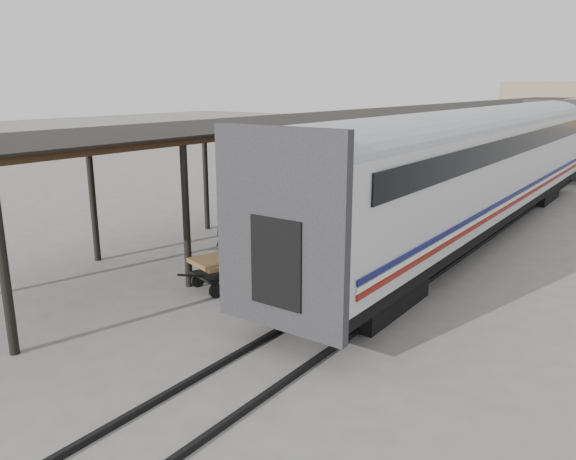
# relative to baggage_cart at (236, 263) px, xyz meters

# --- Properties ---
(ground) EXTENTS (160.00, 160.00, 0.00)m
(ground) POSITION_rel_baggage_cart_xyz_m (0.35, 1.15, -0.65)
(ground) COLOR slate
(ground) RESTS_ON ground
(canopy) EXTENTS (4.90, 64.30, 4.15)m
(canopy) POSITION_rel_baggage_cart_xyz_m (-3.05, 25.15, 3.36)
(canopy) COLOR #422B19
(canopy) RESTS_ON ground
(building_left) EXTENTS (12.00, 8.00, 6.00)m
(building_left) POSITION_rel_baggage_cart_xyz_m (-9.65, 83.15, 2.35)
(building_left) COLOR tan
(building_left) RESTS_ON ground
(baggage_cart) EXTENTS (1.90, 2.66, 0.86)m
(baggage_cart) POSITION_rel_baggage_cart_xyz_m (0.00, 0.00, 0.00)
(baggage_cart) COLOR brown
(baggage_cart) RESTS_ON ground
(suitcase_stack) EXTENTS (1.40, 1.21, 0.60)m
(suitcase_stack) POSITION_rel_baggage_cart_xyz_m (0.00, 0.36, 0.42)
(suitcase_stack) COLOR #3A3A3D
(suitcase_stack) RESTS_ON baggage_cart
(luggage_tug) EXTENTS (1.32, 1.80, 1.43)m
(luggage_tug) POSITION_rel_baggage_cart_xyz_m (-1.91, 18.79, 0.01)
(luggage_tug) COLOR maroon
(luggage_tug) RESTS_ON ground
(porter) EXTENTS (0.61, 0.68, 1.57)m
(porter) POSITION_rel_baggage_cart_xyz_m (0.25, -0.65, 0.99)
(porter) COLOR navy
(porter) RESTS_ON baggage_cart
(pedestrian) EXTENTS (1.25, 0.84, 1.98)m
(pedestrian) POSITION_rel_baggage_cart_xyz_m (-1.05, 18.93, 0.34)
(pedestrian) COLOR black
(pedestrian) RESTS_ON ground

